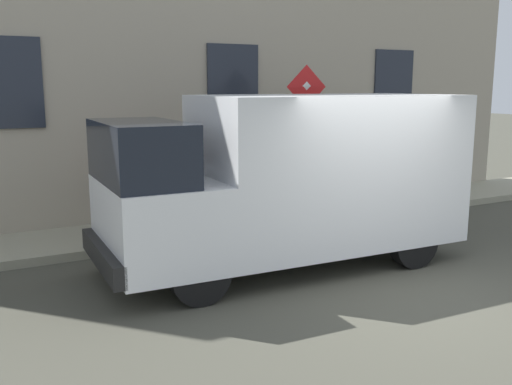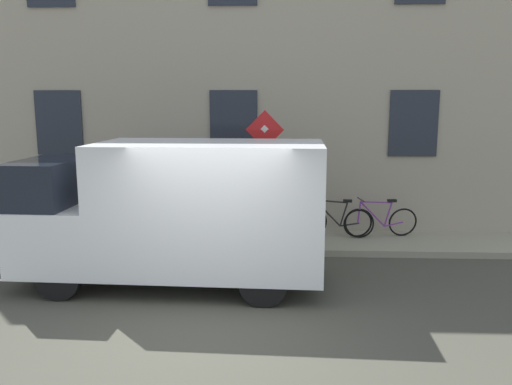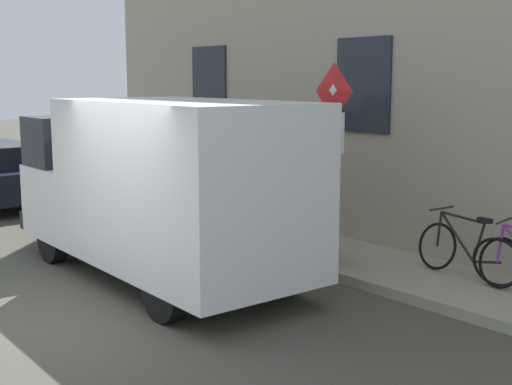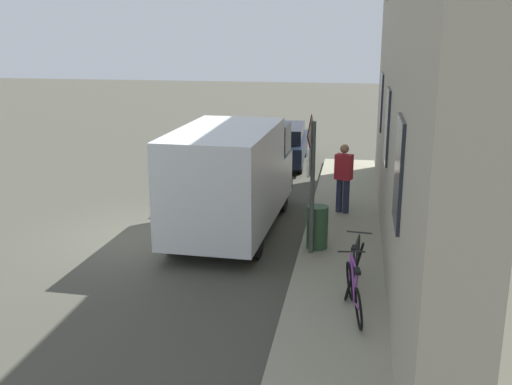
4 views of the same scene
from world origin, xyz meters
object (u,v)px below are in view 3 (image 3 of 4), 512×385
(pedestrian, at_px, (235,176))
(litter_bin, at_px, (323,230))
(delivery_van, at_px, (160,184))
(bicycle_black, at_px, (467,251))
(sign_post_stacked, at_px, (334,137))

(pedestrian, relative_size, litter_bin, 1.91)
(delivery_van, xyz_separation_m, bicycle_black, (2.85, -3.05, -0.82))
(sign_post_stacked, height_order, bicycle_black, sign_post_stacked)
(delivery_van, height_order, litter_bin, delivery_van)
(bicycle_black, relative_size, pedestrian, 1.00)
(delivery_van, xyz_separation_m, litter_bin, (2.05, -1.15, -0.74))
(sign_post_stacked, bearing_deg, delivery_van, 142.49)
(delivery_van, bearing_deg, bicycle_black, -134.87)
(delivery_van, distance_m, litter_bin, 2.47)
(sign_post_stacked, bearing_deg, bicycle_black, -59.41)
(pedestrian, distance_m, litter_bin, 2.70)
(pedestrian, xyz_separation_m, litter_bin, (-0.44, -2.62, -0.48))
(pedestrian, bearing_deg, litter_bin, 10.90)
(sign_post_stacked, height_order, pedestrian, sign_post_stacked)
(sign_post_stacked, relative_size, pedestrian, 1.59)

